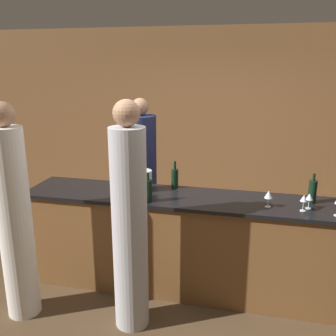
{
  "coord_description": "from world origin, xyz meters",
  "views": [
    {
      "loc": [
        0.48,
        -3.38,
        2.25
      ],
      "look_at": [
        -0.34,
        0.1,
        1.25
      ],
      "focal_mm": 40.0,
      "sensor_mm": 36.0,
      "label": 1
    }
  ],
  "objects_px": {
    "guest_0": "(15,220)",
    "ice_bucket": "(143,180)",
    "wine_bottle_1": "(148,190)",
    "wine_bottle_2": "(312,191)",
    "bartender": "(141,180)",
    "guest_1": "(130,225)",
    "wine_bottle_0": "(175,178)"
  },
  "relations": [
    {
      "from": "bartender",
      "to": "wine_bottle_1",
      "type": "relative_size",
      "value": 6.63
    },
    {
      "from": "wine_bottle_1",
      "to": "ice_bucket",
      "type": "xyz_separation_m",
      "value": [
        -0.14,
        0.31,
        -0.01
      ]
    },
    {
      "from": "guest_0",
      "to": "guest_1",
      "type": "distance_m",
      "value": 1.04
    },
    {
      "from": "wine_bottle_1",
      "to": "wine_bottle_2",
      "type": "bearing_deg",
      "value": 12.15
    },
    {
      "from": "wine_bottle_0",
      "to": "ice_bucket",
      "type": "relative_size",
      "value": 1.36
    },
    {
      "from": "wine_bottle_0",
      "to": "wine_bottle_2",
      "type": "relative_size",
      "value": 1.01
    },
    {
      "from": "guest_0",
      "to": "wine_bottle_0",
      "type": "distance_m",
      "value": 1.58
    },
    {
      "from": "wine_bottle_2",
      "to": "guest_0",
      "type": "bearing_deg",
      "value": -161.73
    },
    {
      "from": "guest_0",
      "to": "wine_bottle_1",
      "type": "relative_size",
      "value": 6.96
    },
    {
      "from": "bartender",
      "to": "guest_0",
      "type": "bearing_deg",
      "value": 66.55
    },
    {
      "from": "wine_bottle_1",
      "to": "ice_bucket",
      "type": "height_order",
      "value": "wine_bottle_1"
    },
    {
      "from": "guest_0",
      "to": "wine_bottle_2",
      "type": "distance_m",
      "value": 2.7
    },
    {
      "from": "guest_0",
      "to": "ice_bucket",
      "type": "relative_size",
      "value": 9.39
    },
    {
      "from": "guest_1",
      "to": "wine_bottle_2",
      "type": "distance_m",
      "value": 1.71
    },
    {
      "from": "wine_bottle_2",
      "to": "ice_bucket",
      "type": "xyz_separation_m",
      "value": [
        -1.63,
        -0.01,
        -0.01
      ]
    },
    {
      "from": "bartender",
      "to": "wine_bottle_1",
      "type": "xyz_separation_m",
      "value": [
        0.39,
        -1.04,
        0.25
      ]
    },
    {
      "from": "wine_bottle_1",
      "to": "wine_bottle_2",
      "type": "distance_m",
      "value": 1.52
    },
    {
      "from": "guest_1",
      "to": "wine_bottle_2",
      "type": "xyz_separation_m",
      "value": [
        1.52,
        0.76,
        0.17
      ]
    },
    {
      "from": "bartender",
      "to": "guest_1",
      "type": "height_order",
      "value": "guest_1"
    },
    {
      "from": "guest_1",
      "to": "wine_bottle_2",
      "type": "height_order",
      "value": "guest_1"
    },
    {
      "from": "guest_0",
      "to": "ice_bucket",
      "type": "xyz_separation_m",
      "value": [
        0.93,
        0.83,
        0.17
      ]
    },
    {
      "from": "guest_0",
      "to": "wine_bottle_2",
      "type": "xyz_separation_m",
      "value": [
        2.56,
        0.84,
        0.18
      ]
    },
    {
      "from": "guest_0",
      "to": "wine_bottle_0",
      "type": "relative_size",
      "value": 6.89
    },
    {
      "from": "wine_bottle_0",
      "to": "ice_bucket",
      "type": "xyz_separation_m",
      "value": [
        -0.3,
        -0.15,
        -0.0
      ]
    },
    {
      "from": "ice_bucket",
      "to": "wine_bottle_2",
      "type": "bearing_deg",
      "value": 0.51
    },
    {
      "from": "wine_bottle_0",
      "to": "wine_bottle_1",
      "type": "height_order",
      "value": "wine_bottle_0"
    },
    {
      "from": "bartender",
      "to": "wine_bottle_2",
      "type": "bearing_deg",
      "value": 159.06
    },
    {
      "from": "bartender",
      "to": "guest_1",
      "type": "bearing_deg",
      "value": 103.54
    },
    {
      "from": "wine_bottle_1",
      "to": "bartender",
      "type": "bearing_deg",
      "value": 110.56
    },
    {
      "from": "wine_bottle_0",
      "to": "ice_bucket",
      "type": "bearing_deg",
      "value": -152.58
    },
    {
      "from": "wine_bottle_2",
      "to": "ice_bucket",
      "type": "relative_size",
      "value": 1.35
    },
    {
      "from": "wine_bottle_1",
      "to": "ice_bucket",
      "type": "relative_size",
      "value": 1.35
    }
  ]
}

